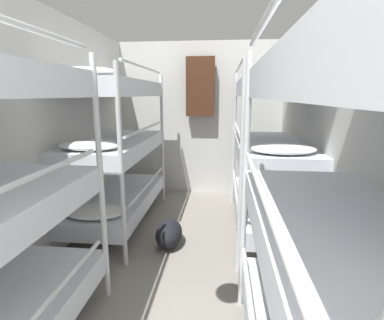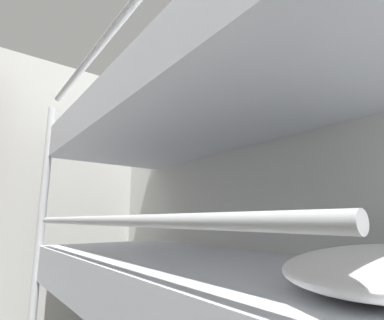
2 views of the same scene
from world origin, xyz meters
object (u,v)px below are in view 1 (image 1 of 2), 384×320
Objects in this scene: bunk_stack_right_near at (360,255)px; bunk_stack_right_far at (270,149)px; hanging_coat at (200,87)px; bunk_stack_left_far at (115,147)px; duffel_bag at (169,233)px.

bunk_stack_right_near is 1.00× the size of bunk_stack_right_far.
hanging_coat is (-0.91, 3.64, 0.73)m from bunk_stack_right_near.
bunk_stack_right_far is 1.76m from hanging_coat.
hanging_coat is at bearing 124.49° from bunk_stack_right_far.
bunk_stack_right_far is at bearing -55.51° from hanging_coat.
bunk_stack_left_far and bunk_stack_right_far have the same top height.
bunk_stack_right_near reaches higher than duffel_bag.
bunk_stack_left_far is at bearing 146.96° from duffel_bag.
bunk_stack_right_far is 1.48m from duffel_bag.
bunk_stack_right_near is 3.83m from hanging_coat.
bunk_stack_right_far is 4.18× the size of duffel_bag.
hanging_coat reaches higher than bunk_stack_left_far.
hanging_coat is at bearing 103.99° from bunk_stack_right_near.
duffel_bag is at bearing -33.04° from bunk_stack_left_far.
duffel_bag is 0.52× the size of hanging_coat.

